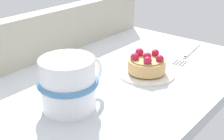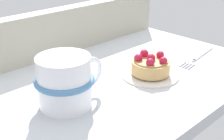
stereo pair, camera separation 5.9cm
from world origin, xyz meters
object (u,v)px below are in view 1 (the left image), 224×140
(dessert_plate, at_px, (146,72))
(dessert_fork, at_px, (188,53))
(raspberry_tart, at_px, (147,64))
(coffee_mug, at_px, (69,84))

(dessert_plate, distance_m, dessert_fork, 0.16)
(raspberry_tart, bearing_deg, dessert_fork, -6.08)
(dessert_plate, bearing_deg, raspberry_tart, 108.71)
(raspberry_tart, xyz_separation_m, coffee_mug, (-0.20, 0.03, 0.02))
(dessert_plate, bearing_deg, coffee_mug, 172.50)
(dessert_plate, relative_size, coffee_mug, 0.89)
(dessert_plate, distance_m, raspberry_tart, 0.02)
(coffee_mug, bearing_deg, dessert_fork, -6.83)
(raspberry_tart, bearing_deg, dessert_plate, -71.29)
(raspberry_tart, height_order, coffee_mug, coffee_mug)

